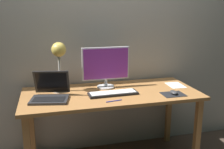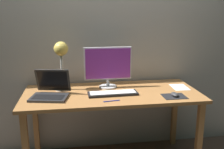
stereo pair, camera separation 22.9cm
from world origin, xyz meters
name	(u,v)px [view 2 (the right image)]	position (x,y,z in m)	size (l,w,h in m)	color
back_wall	(106,27)	(0.00, 0.40, 1.30)	(4.80, 0.06, 2.60)	#A8A099
desk	(112,100)	(0.00, 0.00, 0.66)	(1.60, 0.70, 0.74)	#A8703D
monitor	(108,66)	(-0.01, 0.15, 0.96)	(0.45, 0.17, 0.39)	silver
keyboard_main	(113,93)	(0.00, -0.07, 0.75)	(0.44, 0.15, 0.03)	black
laptop	(51,89)	(-0.54, -0.03, 0.80)	(0.36, 0.35, 0.23)	#28282B
desk_lamp	(61,55)	(-0.44, 0.14, 1.07)	(0.15, 0.15, 0.46)	beige
mousepad	(174,96)	(0.52, -0.20, 0.74)	(0.20, 0.16, 0.00)	black
mouse	(175,94)	(0.52, -0.20, 0.76)	(0.06, 0.10, 0.03)	#38383A
paper_sheet_near_mouse	(180,87)	(0.68, 0.05, 0.74)	(0.15, 0.21, 0.00)	white
pen	(112,101)	(-0.04, -0.24, 0.74)	(0.01, 0.01, 0.14)	#2633A5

